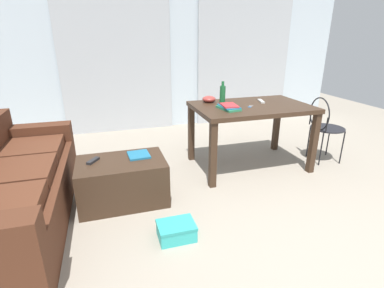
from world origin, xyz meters
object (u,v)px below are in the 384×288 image
object	(u,v)px
scissors	(250,107)
shoebox	(176,231)
couch	(8,191)
book_stack	(229,107)
craft_table	(251,113)
bowl	(209,99)
wire_chair	(323,123)
bottle_near	(222,95)
coffee_table	(123,181)
tv_remote_primary	(93,161)
magazine	(139,155)
tv_remote_on_table	(261,101)

from	to	relation	value
scissors	shoebox	world-z (taller)	scissors
couch	book_stack	size ratio (longest dim) A/B	6.80
craft_table	bowl	world-z (taller)	bowl
shoebox	wire_chair	bearing A→B (deg)	24.45
bowl	scissors	size ratio (longest dim) A/B	1.69
couch	bottle_near	xyz separation A→B (m)	(2.18, 0.64, 0.58)
craft_table	bottle_near	distance (m)	0.41
coffee_table	book_stack	size ratio (longest dim) A/B	2.69
couch	book_stack	bearing A→B (deg)	10.55
scissors	tv_remote_primary	distance (m)	1.81
craft_table	tv_remote_primary	size ratio (longest dim) A/B	8.93
craft_table	scissors	distance (m)	0.14
bowl	shoebox	bearing A→B (deg)	-118.98
shoebox	book_stack	bearing A→B (deg)	49.28
craft_table	scissors	bearing A→B (deg)	-129.35
wire_chair	book_stack	bearing A→B (deg)	178.90
magazine	wire_chair	bearing A→B (deg)	1.61
coffee_table	wire_chair	xyz separation A→B (m)	(2.52, 0.27, 0.30)
book_stack	tv_remote_primary	xyz separation A→B (m)	(-1.47, -0.25, -0.36)
bottle_near	wire_chair	bearing A→B (deg)	-11.34
book_stack	magazine	distance (m)	1.13
bowl	tv_remote_primary	bearing A→B (deg)	-154.80
coffee_table	scissors	xyz separation A→B (m)	(1.51, 0.33, 0.56)
couch	bottle_near	bearing A→B (deg)	16.21
bowl	coffee_table	bearing A→B (deg)	-148.29
couch	tv_remote_on_table	size ratio (longest dim) A/B	11.02
tv_remote_on_table	magazine	distance (m)	1.68
coffee_table	tv_remote_on_table	bearing A→B (deg)	16.83
tv_remote_on_table	tv_remote_primary	bearing A→B (deg)	-152.14
coffee_table	craft_table	xyz separation A→B (m)	(1.57, 0.40, 0.46)
bowl	magazine	bearing A→B (deg)	-146.82
craft_table	book_stack	distance (m)	0.38
coffee_table	bowl	size ratio (longest dim) A/B	5.02
magazine	craft_table	bearing A→B (deg)	10.12
book_stack	tv_remote_on_table	size ratio (longest dim) A/B	1.62
couch	craft_table	bearing A→B (deg)	11.50
couch	bottle_near	size ratio (longest dim) A/B	7.67
craft_table	bottle_near	world-z (taller)	bottle_near
scissors	magazine	bearing A→B (deg)	-169.12
tv_remote_primary	magazine	size ratio (longest dim) A/B	0.68
coffee_table	scissors	bearing A→B (deg)	12.40
coffee_table	bottle_near	bearing A→B (deg)	23.06
couch	shoebox	xyz separation A→B (m)	(1.30, -0.60, -0.25)
scissors	coffee_table	bearing A→B (deg)	-167.60
book_stack	shoebox	world-z (taller)	book_stack
bottle_near	shoebox	distance (m)	1.73
coffee_table	tv_remote_primary	world-z (taller)	tv_remote_primary
tv_remote_primary	magazine	bearing A→B (deg)	37.46
coffee_table	bowl	world-z (taller)	bowl
bowl	tv_remote_on_table	world-z (taller)	bowl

